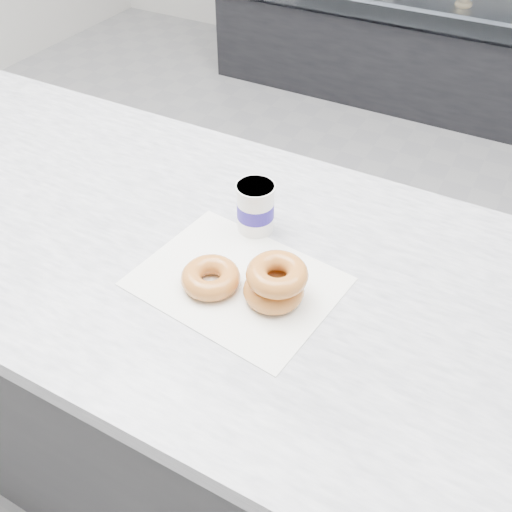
{
  "coord_description": "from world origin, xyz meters",
  "views": [
    {
      "loc": [
        0.73,
        -1.26,
        1.6
      ],
      "look_at": [
        0.37,
        -0.62,
        0.94
      ],
      "focal_mm": 40.0,
      "sensor_mm": 36.0,
      "label": 1
    }
  ],
  "objects": [
    {
      "name": "coffee_cup",
      "position": [
        0.31,
        -0.5,
        0.95
      ],
      "size": [
        0.08,
        0.08,
        0.1
      ],
      "rotation": [
        0.0,
        0.0,
        0.15
      ],
      "color": "white",
      "rests_on": "counter"
    },
    {
      "name": "counter",
      "position": [
        0.0,
        -0.6,
        0.45
      ],
      "size": [
        3.06,
        0.76,
        0.9
      ],
      "color": "#333335",
      "rests_on": "ground"
    },
    {
      "name": "donut_stack",
      "position": [
        0.43,
        -0.65,
        0.94
      ],
      "size": [
        0.13,
        0.13,
        0.07
      ],
      "color": "#C47035",
      "rests_on": "wax_paper"
    },
    {
      "name": "wax_paper",
      "position": [
        0.35,
        -0.65,
        0.9
      ],
      "size": [
        0.37,
        0.3,
        0.0
      ],
      "primitive_type": "cube",
      "rotation": [
        0.0,
        0.0,
        -0.12
      ],
      "color": "white",
      "rests_on": "counter"
    },
    {
      "name": "donut_single",
      "position": [
        0.32,
        -0.68,
        0.92
      ],
      "size": [
        0.12,
        0.12,
        0.04
      ],
      "primitive_type": "torus",
      "rotation": [
        0.0,
        0.0,
        0.17
      ],
      "color": "#C47035",
      "rests_on": "wax_paper"
    },
    {
      "name": "display_case",
      "position": [
        0.0,
        2.12,
        0.49
      ],
      "size": [
        2.4,
        0.74,
        1.25
      ],
      "color": "black",
      "rests_on": "ground"
    },
    {
      "name": "ground",
      "position": [
        0.0,
        0.0,
        0.0
      ],
      "size": [
        5.0,
        5.0,
        0.0
      ],
      "primitive_type": "plane",
      "color": "gray",
      "rests_on": "ground"
    }
  ]
}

